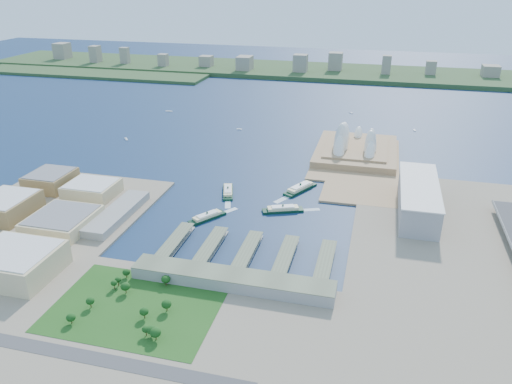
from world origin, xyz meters
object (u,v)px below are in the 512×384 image
(ferry_d, at_px, (283,208))
(ferry_c, at_px, (207,215))
(ferry_a, at_px, (228,190))
(ferry_b, at_px, (300,187))
(opera_house, at_px, (357,137))
(toaster_building, at_px, (418,198))

(ferry_d, bearing_deg, ferry_c, 94.65)
(ferry_a, relative_size, ferry_c, 1.03)
(ferry_d, bearing_deg, ferry_b, -30.52)
(ferry_b, height_order, ferry_d, ferry_b)
(opera_house, xyz_separation_m, ferry_d, (-75.73, -238.20, -27.04))
(ferry_a, height_order, ferry_b, ferry_b)
(toaster_building, xyz_separation_m, ferry_b, (-155.20, 32.75, -14.93))
(toaster_building, xyz_separation_m, ferry_a, (-250.87, -1.17, -15.57))
(toaster_building, relative_size, ferry_c, 3.07)
(opera_house, height_order, toaster_building, opera_house)
(opera_house, relative_size, ferry_a, 3.45)
(opera_house, relative_size, ferry_b, 3.06)
(ferry_a, xyz_separation_m, ferry_d, (85.14, -37.03, 0.03))
(toaster_building, relative_size, ferry_b, 2.63)
(opera_house, bearing_deg, ferry_c, -119.97)
(opera_house, relative_size, ferry_c, 3.57)
(opera_house, distance_m, ferry_c, 326.62)
(ferry_c, bearing_deg, ferry_a, -56.56)
(ferry_a, height_order, ferry_c, ferry_a)
(opera_house, height_order, ferry_d, opera_house)
(ferry_c, distance_m, ferry_d, 97.27)
(ferry_a, distance_m, ferry_d, 92.85)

